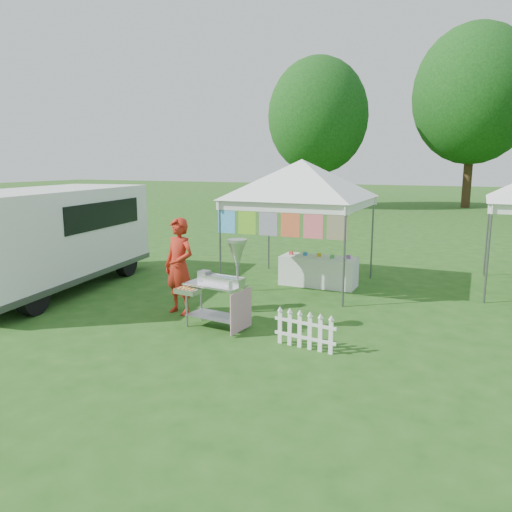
% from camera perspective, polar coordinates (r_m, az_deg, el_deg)
% --- Properties ---
extents(ground, '(120.00, 120.00, 0.00)m').
position_cam_1_polar(ground, '(9.07, -2.29, -8.17)').
color(ground, '#204C15').
rests_on(ground, ground).
extents(canopy_main, '(4.24, 4.24, 3.45)m').
position_cam_1_polar(canopy_main, '(11.82, 5.28, 10.90)').
color(canopy_main, '#59595E').
rests_on(canopy_main, ground).
extents(tree_left, '(6.40, 6.40, 9.53)m').
position_cam_1_polar(tree_left, '(33.30, 7.10, 15.58)').
color(tree_left, '#392414').
rests_on(tree_left, ground).
extents(tree_mid, '(7.60, 7.60, 11.52)m').
position_cam_1_polar(tree_mid, '(35.94, 23.63, 16.52)').
color(tree_mid, '#392414').
rests_on(tree_mid, ground).
extents(donut_cart, '(1.25, 0.77, 1.64)m').
position_cam_1_polar(donut_cart, '(8.73, -3.81, -2.36)').
color(donut_cart, gray).
rests_on(donut_cart, ground).
extents(vendor, '(0.77, 0.59, 1.88)m').
position_cam_1_polar(vendor, '(9.78, -8.76, -1.17)').
color(vendor, '#AC2315').
rests_on(vendor, ground).
extents(cargo_van, '(3.07, 5.88, 2.33)m').
position_cam_1_polar(cargo_van, '(12.52, -22.39, 2.17)').
color(cargo_van, white).
rests_on(cargo_van, ground).
extents(picket_fence, '(1.07, 0.18, 0.56)m').
position_cam_1_polar(picket_fence, '(8.04, 5.59, -8.56)').
color(picket_fence, white).
rests_on(picket_fence, ground).
extents(display_table, '(1.80, 0.70, 0.71)m').
position_cam_1_polar(display_table, '(12.08, 7.14, -1.73)').
color(display_table, white).
rests_on(display_table, ground).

